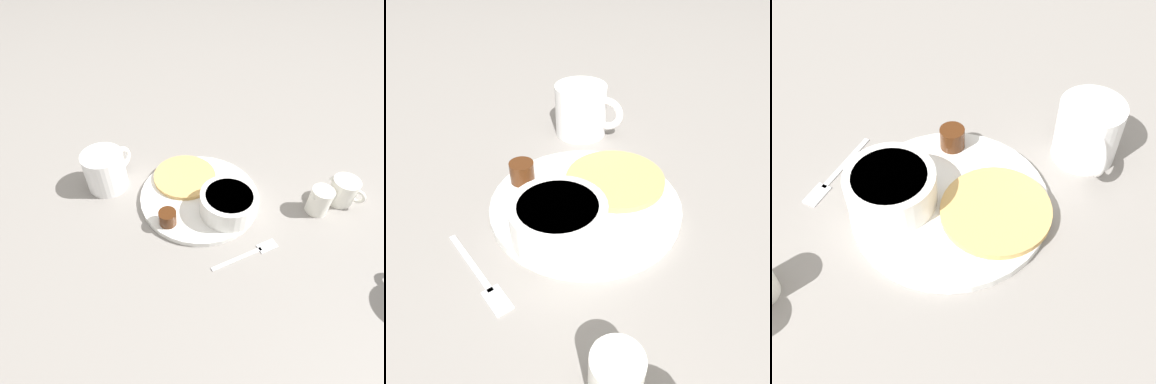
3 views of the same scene
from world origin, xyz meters
The scene contains 9 objects.
ground_plane centered at (0.00, 0.00, 0.00)m, with size 4.00×4.00×0.00m, color gray.
plate centered at (0.00, 0.00, 0.01)m, with size 0.26×0.26×0.01m.
pancake_stack centered at (-0.06, -0.03, 0.02)m, with size 0.14×0.14×0.01m.
bowl centered at (0.05, 0.05, 0.04)m, with size 0.12×0.12×0.05m.
syrup_cup centered at (0.07, -0.07, 0.03)m, with size 0.04×0.04×0.03m.
butter_ramekin centered at (0.08, 0.05, 0.03)m, with size 0.05×0.05×0.04m.
coffee_mug centered at (-0.07, -0.20, 0.04)m, with size 0.10×0.10×0.09m.
creamer_pitcher_near centered at (0.06, 0.24, 0.03)m, with size 0.04×0.07×0.06m.
fork centered at (0.15, 0.08, 0.00)m, with size 0.05×0.14×0.00m.
Camera 2 is at (0.14, 0.36, 0.33)m, focal length 35.00 mm.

